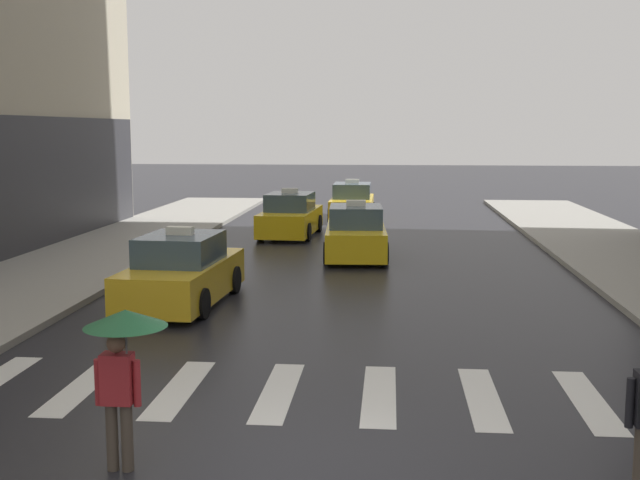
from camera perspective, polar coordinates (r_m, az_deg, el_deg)
ground_plane at (r=9.45m, az=-0.85°, el=-16.93°), size 160.00×160.00×0.00m
crosswalk_markings at (r=12.22m, az=0.63°, el=-10.99°), size 11.30×2.80×0.01m
taxi_lead at (r=18.30m, az=-9.95°, el=-2.36°), size 2.12×4.63×1.80m
taxi_second at (r=24.65m, az=2.60°, el=0.42°), size 2.10×4.62×1.80m
taxi_third at (r=29.56m, az=-2.15°, el=1.69°), size 2.11×4.62×1.80m
taxi_fourth at (r=34.91m, az=2.34°, el=2.67°), size 1.94×4.54×1.80m
pedestrian_with_umbrella at (r=9.43m, az=-14.09°, el=-7.42°), size 0.96×0.96×1.94m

